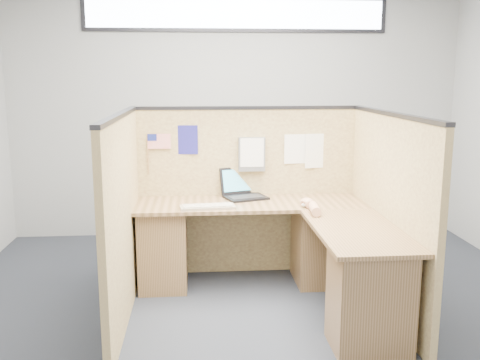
{
  "coord_description": "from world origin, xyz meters",
  "views": [
    {
      "loc": [
        -0.45,
        -3.75,
        1.79
      ],
      "look_at": [
        -0.1,
        0.5,
        0.96
      ],
      "focal_mm": 40.0,
      "sensor_mm": 36.0,
      "label": 1
    }
  ],
  "objects": [
    {
      "name": "american_flag",
      "position": [
        -0.8,
        0.96,
        1.22
      ],
      "size": [
        0.21,
        0.01,
        0.35
      ],
      "color": "olive",
      "rests_on": "cubicle_partitions"
    },
    {
      "name": "mouse",
      "position": [
        0.45,
        0.48,
        0.75
      ],
      "size": [
        0.13,
        0.1,
        0.05
      ],
      "primitive_type": "ellipsoid",
      "rotation": [
        0.0,
        0.0,
        0.31
      ],
      "color": "silver",
      "rests_on": "l_desk"
    },
    {
      "name": "clerestory_window",
      "position": [
        0.0,
        2.23,
        2.45
      ],
      "size": [
        3.3,
        0.04,
        0.38
      ],
      "color": "#232328",
      "rests_on": "wall_back"
    },
    {
      "name": "paper_right",
      "position": [
        0.64,
        0.97,
        1.13
      ],
      "size": [
        0.24,
        0.04,
        0.31
      ],
      "primitive_type": "cube",
      "rotation": [
        0.0,
        0.0,
        0.16
      ],
      "color": "white",
      "rests_on": "cubicle_partitions"
    },
    {
      "name": "laptop",
      "position": [
        -0.03,
        0.89,
        0.79
      ],
      "size": [
        0.41,
        0.43,
        0.25
      ],
      "rotation": [
        0.0,
        0.0,
        0.32
      ],
      "color": "black",
      "rests_on": "l_desk"
    },
    {
      "name": "paper_left",
      "position": [
        0.44,
        0.97,
        1.15
      ],
      "size": [
        0.21,
        0.02,
        0.26
      ],
      "primitive_type": "cube",
      "rotation": [
        0.0,
        0.0,
        0.08
      ],
      "color": "white",
      "rests_on": "cubicle_partitions"
    },
    {
      "name": "cubicle_partitions",
      "position": [
        0.0,
        0.43,
        0.77
      ],
      "size": [
        2.06,
        1.83,
        1.53
      ],
      "color": "olive",
      "rests_on": "floor"
    },
    {
      "name": "file_holder",
      "position": [
        0.04,
        0.94,
        1.11
      ],
      "size": [
        0.24,
        0.05,
        0.3
      ],
      "color": "slate",
      "rests_on": "cubicle_partitions"
    },
    {
      "name": "wall_front",
      "position": [
        0.0,
        -2.25,
        1.4
      ],
      "size": [
        5.0,
        0.0,
        5.0
      ],
      "primitive_type": "plane",
      "rotation": [
        -1.57,
        0.0,
        0.0
      ],
      "color": "#9DA0A2",
      "rests_on": "floor"
    },
    {
      "name": "keyboard",
      "position": [
        -0.37,
        0.49,
        0.74
      ],
      "size": [
        0.46,
        0.19,
        0.03
      ],
      "rotation": [
        0.0,
        0.0,
        0.1
      ],
      "color": "gray",
      "rests_on": "l_desk"
    },
    {
      "name": "blue_poster",
      "position": [
        -0.54,
        0.97,
        1.24
      ],
      "size": [
        0.19,
        0.02,
        0.26
      ],
      "primitive_type": "cube",
      "rotation": [
        0.0,
        0.0,
        -0.1
      ],
      "color": "navy",
      "rests_on": "cubicle_partitions"
    },
    {
      "name": "wall_back",
      "position": [
        0.0,
        2.25,
        1.4
      ],
      "size": [
        5.0,
        0.0,
        5.0
      ],
      "primitive_type": "plane",
      "rotation": [
        1.57,
        0.0,
        0.0
      ],
      "color": "#9DA0A2",
      "rests_on": "floor"
    },
    {
      "name": "l_desk",
      "position": [
        0.18,
        0.29,
        0.39
      ],
      "size": [
        1.95,
        1.75,
        0.73
      ],
      "color": "brown",
      "rests_on": "floor"
    },
    {
      "name": "floor",
      "position": [
        0.0,
        0.0,
        0.0
      ],
      "size": [
        5.0,
        5.0,
        0.0
      ],
      "primitive_type": "plane",
      "color": "#1F232C",
      "rests_on": "ground"
    },
    {
      "name": "hand_forearm",
      "position": [
        0.46,
        0.33,
        0.77
      ],
      "size": [
        0.11,
        0.4,
        0.08
      ],
      "color": "tan",
      "rests_on": "l_desk"
    }
  ]
}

